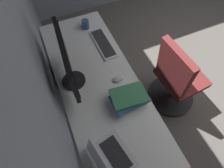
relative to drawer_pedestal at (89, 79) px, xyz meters
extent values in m
cube|color=#8C939E|center=(-0.43, 0.38, 0.95)|extent=(4.76, 0.10, 2.60)
cube|color=white|center=(-0.49, -0.03, 0.37)|extent=(2.15, 0.66, 0.03)
cylinder|color=silver|center=(0.53, -0.30, 0.00)|extent=(0.05, 0.05, 0.70)
cylinder|color=silver|center=(0.53, 0.25, 0.00)|extent=(0.05, 0.05, 0.70)
cube|color=white|center=(0.00, 0.00, 0.00)|extent=(0.40, 0.50, 0.69)
cube|color=silver|center=(0.00, -0.25, 0.00)|extent=(0.37, 0.01, 0.61)
cylinder|color=black|center=(-0.21, 0.16, 0.39)|extent=(0.20, 0.20, 0.01)
cylinder|color=black|center=(-0.21, 0.16, 0.44)|extent=(0.04, 0.04, 0.10)
cube|color=black|center=(-0.21, 0.16, 0.67)|extent=(0.55, 0.07, 0.35)
cube|color=black|center=(-0.21, 0.15, 0.67)|extent=(0.51, 0.04, 0.31)
cube|color=silver|center=(-0.90, 0.08, 0.39)|extent=(0.33, 0.25, 0.01)
cube|color=#262628|center=(-0.90, 0.08, 0.40)|extent=(0.26, 0.17, 0.00)
cube|color=silver|center=(-0.93, 0.19, 0.49)|extent=(0.31, 0.11, 0.18)
cube|color=black|center=(-0.93, 0.19, 0.49)|extent=(0.27, 0.09, 0.15)
cube|color=silver|center=(0.09, -0.23, 0.39)|extent=(0.42, 0.15, 0.02)
cube|color=#2D2D30|center=(0.09, -0.23, 0.40)|extent=(0.38, 0.12, 0.00)
ellipsoid|color=silver|center=(-0.35, -0.20, 0.40)|extent=(0.06, 0.10, 0.03)
cube|color=beige|center=(-0.58, -0.20, 0.39)|extent=(0.19, 0.26, 0.02)
cube|color=beige|center=(-0.57, -0.20, 0.42)|extent=(0.19, 0.26, 0.02)
cube|color=#38669E|center=(-0.58, -0.19, 0.44)|extent=(0.20, 0.30, 0.02)
cube|color=#3D8456|center=(-0.56, -0.19, 0.47)|extent=(0.21, 0.29, 0.03)
cylinder|color=#335193|center=(0.38, -0.15, 0.43)|extent=(0.07, 0.07, 0.09)
torus|color=#335193|center=(0.43, -0.15, 0.43)|extent=(0.06, 0.01, 0.06)
cube|color=maroon|center=(-0.44, -0.91, 0.11)|extent=(0.47, 0.45, 0.07)
cube|color=maroon|center=(-0.46, -0.70, 0.40)|extent=(0.40, 0.16, 0.50)
cylinder|color=black|center=(-0.44, -0.91, -0.10)|extent=(0.05, 0.05, 0.37)
cylinder|color=black|center=(-0.44, -0.91, -0.31)|extent=(0.56, 0.56, 0.03)
camera|label=1|loc=(-1.07, 0.18, 1.68)|focal=28.06mm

